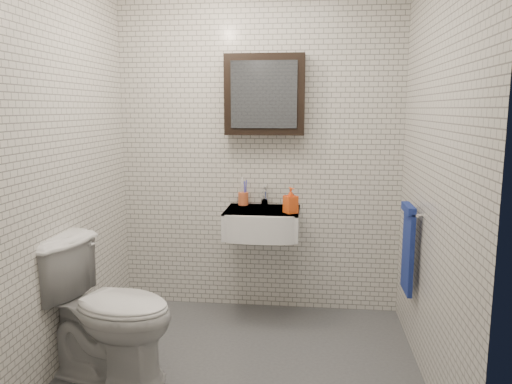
% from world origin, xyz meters
% --- Properties ---
extents(ground, '(2.20, 2.00, 0.01)m').
position_xyz_m(ground, '(0.00, 0.00, 0.01)').
color(ground, '#484B50').
rests_on(ground, ground).
extents(room_shell, '(2.22, 2.02, 2.51)m').
position_xyz_m(room_shell, '(0.00, 0.00, 1.47)').
color(room_shell, silver).
rests_on(room_shell, ground).
extents(washbasin, '(0.55, 0.50, 0.20)m').
position_xyz_m(washbasin, '(0.05, 0.73, 0.76)').
color(washbasin, white).
rests_on(washbasin, room_shell).
extents(faucet, '(0.06, 0.20, 0.15)m').
position_xyz_m(faucet, '(0.05, 0.93, 0.92)').
color(faucet, silver).
rests_on(faucet, washbasin).
extents(mirror_cabinet, '(0.60, 0.15, 0.60)m').
position_xyz_m(mirror_cabinet, '(0.05, 0.93, 1.70)').
color(mirror_cabinet, black).
rests_on(mirror_cabinet, room_shell).
extents(towel_rail, '(0.09, 0.30, 0.58)m').
position_xyz_m(towel_rail, '(1.04, 0.35, 0.72)').
color(towel_rail, silver).
rests_on(towel_rail, room_shell).
extents(toothbrush_cup, '(0.10, 0.10, 0.22)m').
position_xyz_m(toothbrush_cup, '(-0.12, 0.94, 0.91)').
color(toothbrush_cup, '#D05D34').
rests_on(toothbrush_cup, washbasin).
extents(soap_bottle, '(0.12, 0.12, 0.19)m').
position_xyz_m(soap_bottle, '(0.27, 0.67, 0.94)').
color(soap_bottle, orange).
rests_on(soap_bottle, washbasin).
extents(toilet, '(0.92, 0.66, 0.85)m').
position_xyz_m(toilet, '(-0.78, -0.20, 0.42)').
color(toilet, white).
rests_on(toilet, ground).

